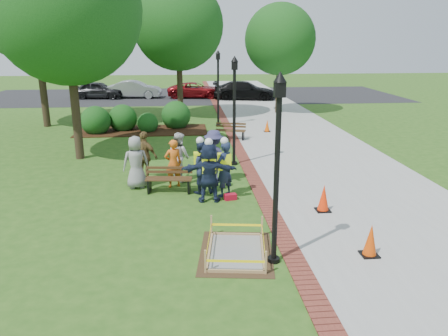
{
  "coord_description": "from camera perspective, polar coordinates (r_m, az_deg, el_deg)",
  "views": [
    {
      "loc": [
        -0.69,
        -11.79,
        4.9
      ],
      "look_at": [
        0.5,
        1.2,
        1.0
      ],
      "focal_mm": 35.0,
      "sensor_mm": 36.0,
      "label": 1
    }
  ],
  "objects": [
    {
      "name": "lamp_far",
      "position": [
        24.98,
        -0.77,
        11.09
      ],
      "size": [
        0.28,
        0.28,
        4.26
      ],
      "color": "black",
      "rests_on": "ground"
    },
    {
      "name": "parking_lot",
      "position": [
        39.1,
        -4.25,
        9.41
      ],
      "size": [
        36.0,
        12.0,
        0.01
      ],
      "primitive_type": "cube",
      "color": "black",
      "rests_on": "ground"
    },
    {
      "name": "cone_front",
      "position": [
        10.8,
        18.59,
        -9.02
      ],
      "size": [
        0.4,
        0.4,
        0.8
      ],
      "color": "black",
      "rests_on": "ground"
    },
    {
      "name": "parked_car_c",
      "position": [
        37.73,
        -3.77,
        9.15
      ],
      "size": [
        2.35,
        4.48,
        1.4
      ],
      "primitive_type": "imported",
      "rotation": [
        0.0,
        0.0,
        1.46
      ],
      "color": "maroon",
      "rests_on": "ground"
    },
    {
      "name": "tree_left",
      "position": [
        18.87,
        -19.97,
        18.94
      ],
      "size": [
        5.86,
        5.86,
        8.9
      ],
      "color": "#3D2D1E",
      "rests_on": "ground"
    },
    {
      "name": "toolbox",
      "position": [
        13.77,
        0.83,
        -3.79
      ],
      "size": [
        0.42,
        0.29,
        0.19
      ],
      "primitive_type": "cube",
      "rotation": [
        0.0,
        0.0,
        0.24
      ],
      "color": "#B20D25",
      "rests_on": "ground"
    },
    {
      "name": "shrub_b",
      "position": [
        24.83,
        -12.98,
        4.84
      ],
      "size": [
        1.54,
        1.54,
        1.54
      ],
      "primitive_type": "sphere",
      "color": "#124112",
      "rests_on": "ground"
    },
    {
      "name": "shrub_e",
      "position": [
        25.17,
        -9.88,
        5.18
      ],
      "size": [
        0.91,
        0.91,
        0.91
      ],
      "primitive_type": "sphere",
      "color": "#124112",
      "rests_on": "ground"
    },
    {
      "name": "lamp_mid",
      "position": [
        17.07,
        1.36,
        8.49
      ],
      "size": [
        0.28,
        0.28,
        4.26
      ],
      "color": "black",
      "rests_on": "ground"
    },
    {
      "name": "hivis_worker_a",
      "position": [
        13.37,
        -1.98,
        -0.35
      ],
      "size": [
        0.62,
        0.42,
        2.02
      ],
      "color": "#17283C",
      "rests_on": "ground"
    },
    {
      "name": "mulch_bed",
      "position": [
        24.39,
        -10.6,
        4.82
      ],
      "size": [
        7.0,
        3.0,
        0.05
      ],
      "primitive_type": "cube",
      "color": "#381E0F",
      "rests_on": "ground"
    },
    {
      "name": "casual_person_d",
      "position": [
        15.67,
        -10.3,
        1.53
      ],
      "size": [
        0.67,
        0.61,
        1.77
      ],
      "color": "brown",
      "rests_on": "ground"
    },
    {
      "name": "shrub_d",
      "position": [
        25.05,
        -6.23,
        5.27
      ],
      "size": [
        1.64,
        1.64,
        1.64
      ],
      "primitive_type": "sphere",
      "color": "#124112",
      "rests_on": "ground"
    },
    {
      "name": "cone_back",
      "position": [
        13.09,
        12.87,
        -3.92
      ],
      "size": [
        0.42,
        0.42,
        0.82
      ],
      "color": "black",
      "rests_on": "ground"
    },
    {
      "name": "parked_car_d",
      "position": [
        36.55,
        2.72,
        8.93
      ],
      "size": [
        2.98,
        5.26,
        1.62
      ],
      "primitive_type": "imported",
      "rotation": [
        0.0,
        0.0,
        1.4
      ],
      "color": "black",
      "rests_on": "ground"
    },
    {
      "name": "tree_back",
      "position": [
        27.81,
        -6.0,
        18.09
      ],
      "size": [
        5.47,
        5.47,
        8.39
      ],
      "color": "#3D2D1E",
      "rests_on": "ground"
    },
    {
      "name": "casual_person_b",
      "position": [
        14.84,
        -6.64,
        0.59
      ],
      "size": [
        0.61,
        0.48,
        1.65
      ],
      "color": "orange",
      "rests_on": "ground"
    },
    {
      "name": "casual_person_c",
      "position": [
        15.52,
        -5.87,
        1.49
      ],
      "size": [
        0.63,
        0.66,
        1.73
      ],
      "color": "silver",
      "rests_on": "ground"
    },
    {
      "name": "lamp_near",
      "position": [
        9.32,
        6.97,
        1.47
      ],
      "size": [
        0.28,
        0.28,
        4.26
      ],
      "color": "black",
      "rests_on": "ground"
    },
    {
      "name": "bench_near",
      "position": [
        14.5,
        -7.18,
        -2.15
      ],
      "size": [
        1.56,
        0.66,
        0.82
      ],
      "color": "#502F1B",
      "rests_on": "ground"
    },
    {
      "name": "casual_person_e",
      "position": [
        15.15,
        -1.33,
        1.48
      ],
      "size": [
        0.69,
        0.56,
        1.88
      ],
      "color": "#333258",
      "rests_on": "ground"
    },
    {
      "name": "casual_person_a",
      "position": [
        14.92,
        -11.43,
        0.73
      ],
      "size": [
        0.63,
        0.47,
        1.79
      ],
      "color": "gray",
      "rests_on": "ground"
    },
    {
      "name": "tree_right",
      "position": [
        29.72,
        7.31,
        16.32
      ],
      "size": [
        4.6,
        4.6,
        7.11
      ],
      "color": "#3D2D1E",
      "rests_on": "ground"
    },
    {
      "name": "hivis_worker_c",
      "position": [
        14.14,
        -3.1,
        0.33
      ],
      "size": [
        0.6,
        0.44,
        1.88
      ],
      "color": "#192942",
      "rests_on": "ground"
    },
    {
      "name": "wet_concrete_pad",
      "position": [
        10.45,
        1.59,
        -9.89
      ],
      "size": [
        1.99,
        2.5,
        0.55
      ],
      "color": "#47331E",
      "rests_on": "ground"
    },
    {
      "name": "hivis_worker_b",
      "position": [
        13.84,
        0.05,
        0.1
      ],
      "size": [
        0.67,
        0.66,
        1.94
      ],
      "color": "#1B1F46",
      "rests_on": "ground"
    },
    {
      "name": "parked_car_b",
      "position": [
        38.25,
        -11.49,
        8.96
      ],
      "size": [
        2.54,
        4.99,
        1.57
      ],
      "primitive_type": "imported",
      "rotation": [
        0.0,
        0.0,
        1.48
      ],
      "color": "gray",
      "rests_on": "ground"
    },
    {
      "name": "cone_far",
      "position": [
        23.78,
        5.66,
        5.46
      ],
      "size": [
        0.34,
        0.34,
        0.67
      ],
      "color": "black",
      "rests_on": "ground"
    },
    {
      "name": "parked_car_a",
      "position": [
        38.57,
        -16.04,
        8.71
      ],
      "size": [
        2.63,
        5.01,
        1.57
      ],
      "primitive_type": "imported",
      "rotation": [
        0.0,
        0.0,
        1.46
      ],
      "color": "black",
      "rests_on": "ground"
    },
    {
      "name": "brick_edging",
      "position": [
        22.46,
        1.13,
        4.08
      ],
      "size": [
        0.5,
        60.0,
        0.03
      ],
      "primitive_type": "cube",
      "color": "maroon",
      "rests_on": "ground"
    },
    {
      "name": "bench_far",
      "position": [
        21.9,
        0.82,
        4.41
      ],
      "size": [
        1.58,
        0.87,
        0.81
      ],
      "color": "#4D331A",
      "rests_on": "ground"
    },
    {
      "name": "ground",
      "position": [
        12.79,
        -1.75,
        -5.9
      ],
      "size": [
        100.0,
        100.0,
        0.0
      ],
      "primitive_type": "plane",
      "color": "#285116",
      "rests_on": "ground"
    },
    {
      "name": "sidewalk",
      "position": [
        23.05,
        9.21,
        4.18
      ],
      "size": [
        6.0,
        60.0,
        0.02
      ],
      "primitive_type": "cube",
      "color": "#9E9E99",
      "rests_on": "ground"
    },
    {
      "name": "shrub_a",
      "position": [
        24.37,
        -16.29,
        4.38
      ],
      "size": [
        1.58,
        1.58,
        1.58
      ],
      "primitive_type": "sphere",
      "color": "#124112",
      "rests_on": "ground"
    },
    {
      "name": "shrub_c",
      "position": [
        24.14,
        -9.88,
        4.69
      ],
      "size": [
        1.12,
        1.12,
        1.12
      ],
      "primitive_type": "sphere",
      "color": "#124112",
      "rests_on": "ground"
    }
  ]
}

